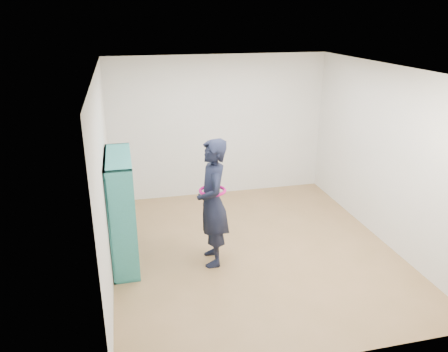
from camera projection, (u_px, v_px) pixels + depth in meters
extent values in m
plane|color=olive|center=(253.00, 249.00, 6.43)|extent=(4.50, 4.50, 0.00)
plane|color=white|center=(258.00, 69.00, 5.52)|extent=(4.50, 4.50, 0.00)
cube|color=silver|center=(104.00, 178.00, 5.54)|extent=(0.02, 4.50, 2.60)
cube|color=silver|center=(385.00, 156.00, 6.40)|extent=(0.02, 4.50, 2.60)
cube|color=silver|center=(219.00, 127.00, 8.02)|extent=(4.00, 0.02, 2.60)
cube|color=silver|center=(329.00, 246.00, 3.92)|extent=(4.00, 0.02, 2.60)
cube|color=#287F74|center=(123.00, 229.00, 5.36)|extent=(0.34, 0.02, 1.54)
cube|color=#287F74|center=(121.00, 194.00, 6.39)|extent=(0.34, 0.02, 1.54)
cube|color=#287F74|center=(126.00, 259.00, 6.14)|extent=(0.34, 1.16, 0.02)
cube|color=#287F74|center=(117.00, 157.00, 5.61)|extent=(0.34, 1.16, 0.02)
cube|color=#287F74|center=(110.00, 211.00, 5.84)|extent=(0.02, 1.16, 1.54)
cube|color=#287F74|center=(122.00, 216.00, 5.71)|extent=(0.31, 0.02, 1.50)
cube|color=#287F74|center=(122.00, 205.00, 6.05)|extent=(0.31, 0.02, 1.50)
cube|color=#287F74|center=(124.00, 235.00, 6.01)|extent=(0.31, 1.11, 0.02)
cube|color=#287F74|center=(122.00, 210.00, 5.88)|extent=(0.31, 1.11, 0.02)
cube|color=#287F74|center=(120.00, 184.00, 5.75)|extent=(0.31, 1.11, 0.02)
cube|color=beige|center=(128.00, 269.00, 5.78)|extent=(0.21, 0.14, 0.08)
cube|color=black|center=(127.00, 242.00, 5.58)|extent=(0.17, 0.15, 0.21)
cube|color=maroon|center=(124.00, 215.00, 5.45)|extent=(0.17, 0.15, 0.22)
cube|color=silver|center=(121.00, 192.00, 5.39)|extent=(0.21, 0.14, 0.05)
cube|color=navy|center=(128.00, 252.00, 6.05)|extent=(0.17, 0.15, 0.24)
cube|color=brown|center=(126.00, 228.00, 5.92)|extent=(0.17, 0.15, 0.23)
cube|color=#BFB28C|center=(123.00, 208.00, 5.86)|extent=(0.21, 0.14, 0.05)
cube|color=#26594C|center=(121.00, 175.00, 5.65)|extent=(0.17, 0.15, 0.26)
cube|color=beige|center=(127.00, 238.00, 6.38)|extent=(0.17, 0.15, 0.28)
cube|color=black|center=(125.00, 220.00, 6.32)|extent=(0.21, 0.14, 0.08)
cube|color=maroon|center=(123.00, 193.00, 6.13)|extent=(0.17, 0.15, 0.21)
cube|color=silver|center=(121.00, 168.00, 6.00)|extent=(0.17, 0.15, 0.21)
imported|color=black|center=(213.00, 203.00, 5.82)|extent=(0.46, 0.67, 1.77)
torus|color=#B80E69|center=(213.00, 191.00, 5.76)|extent=(0.39, 0.39, 0.04)
cube|color=silver|center=(201.00, 193.00, 5.83)|extent=(0.01, 0.09, 0.14)
cube|color=black|center=(201.00, 193.00, 5.83)|extent=(0.01, 0.09, 0.14)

